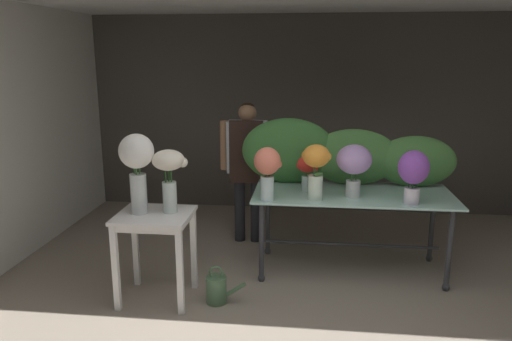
{
  "coord_description": "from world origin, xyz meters",
  "views": [
    {
      "loc": [
        0.06,
        -2.73,
        2.11
      ],
      "look_at": [
        -0.41,
        1.39,
        1.12
      ],
      "focal_mm": 34.13,
      "sensor_mm": 36.0,
      "label": 1
    }
  ],
  "objects_px": {
    "side_table_white": "(155,227)",
    "florist": "(247,158)",
    "vase_coral_peonies": "(267,168)",
    "vase_violet_roses": "(414,172)",
    "vase_scarlet_dahlias": "(307,169)",
    "vase_sunset_tulips": "(316,166)",
    "vase_white_roses_tall": "(137,164)",
    "display_table_glass": "(352,205)",
    "watering_can": "(217,289)",
    "vase_lilac_stock": "(354,163)",
    "vase_cream_lisianthus_tall": "(169,171)"
  },
  "relations": [
    {
      "from": "side_table_white",
      "to": "vase_violet_roses",
      "type": "relative_size",
      "value": 1.63
    },
    {
      "from": "side_table_white",
      "to": "vase_violet_roses",
      "type": "xyz_separation_m",
      "value": [
        2.22,
        0.47,
        0.44
      ]
    },
    {
      "from": "vase_scarlet_dahlias",
      "to": "side_table_white",
      "type": "bearing_deg",
      "value": -148.75
    },
    {
      "from": "vase_cream_lisianthus_tall",
      "to": "watering_can",
      "type": "height_order",
      "value": "vase_cream_lisianthus_tall"
    },
    {
      "from": "vase_scarlet_dahlias",
      "to": "vase_cream_lisianthus_tall",
      "type": "bearing_deg",
      "value": -147.97
    },
    {
      "from": "watering_can",
      "to": "vase_white_roses_tall",
      "type": "bearing_deg",
      "value": 178.36
    },
    {
      "from": "display_table_glass",
      "to": "vase_cream_lisianthus_tall",
      "type": "relative_size",
      "value": 3.48
    },
    {
      "from": "vase_scarlet_dahlias",
      "to": "vase_violet_roses",
      "type": "height_order",
      "value": "vase_violet_roses"
    },
    {
      "from": "vase_cream_lisianthus_tall",
      "to": "vase_scarlet_dahlias",
      "type": "bearing_deg",
      "value": 32.03
    },
    {
      "from": "vase_cream_lisianthus_tall",
      "to": "vase_white_roses_tall",
      "type": "bearing_deg",
      "value": -167.59
    },
    {
      "from": "florist",
      "to": "side_table_white",
      "type": "bearing_deg",
      "value": -112.96
    },
    {
      "from": "side_table_white",
      "to": "watering_can",
      "type": "distance_m",
      "value": 0.76
    },
    {
      "from": "vase_lilac_stock",
      "to": "vase_cream_lisianthus_tall",
      "type": "distance_m",
      "value": 1.69
    },
    {
      "from": "watering_can",
      "to": "vase_coral_peonies",
      "type": "bearing_deg",
      "value": 48.78
    },
    {
      "from": "vase_cream_lisianthus_tall",
      "to": "watering_can",
      "type": "distance_m",
      "value": 1.11
    },
    {
      "from": "florist",
      "to": "vase_coral_peonies",
      "type": "bearing_deg",
      "value": -72.84
    },
    {
      "from": "vase_scarlet_dahlias",
      "to": "vase_sunset_tulips",
      "type": "distance_m",
      "value": 0.31
    },
    {
      "from": "florist",
      "to": "vase_white_roses_tall",
      "type": "distance_m",
      "value": 1.65
    },
    {
      "from": "florist",
      "to": "vase_cream_lisianthus_tall",
      "type": "xyz_separation_m",
      "value": [
        -0.49,
        -1.4,
        0.16
      ]
    },
    {
      "from": "vase_lilac_stock",
      "to": "vase_sunset_tulips",
      "type": "distance_m",
      "value": 0.38
    },
    {
      "from": "vase_lilac_stock",
      "to": "vase_coral_peonies",
      "type": "bearing_deg",
      "value": -165.46
    },
    {
      "from": "side_table_white",
      "to": "vase_violet_roses",
      "type": "bearing_deg",
      "value": 11.98
    },
    {
      "from": "vase_coral_peonies",
      "to": "side_table_white",
      "type": "bearing_deg",
      "value": -155.12
    },
    {
      "from": "vase_sunset_tulips",
      "to": "vase_cream_lisianthus_tall",
      "type": "bearing_deg",
      "value": -160.57
    },
    {
      "from": "vase_lilac_stock",
      "to": "vase_scarlet_dahlias",
      "type": "height_order",
      "value": "vase_lilac_stock"
    },
    {
      "from": "display_table_glass",
      "to": "side_table_white",
      "type": "distance_m",
      "value": 1.89
    },
    {
      "from": "side_table_white",
      "to": "vase_coral_peonies",
      "type": "bearing_deg",
      "value": 24.88
    },
    {
      "from": "watering_can",
      "to": "display_table_glass",
      "type": "bearing_deg",
      "value": 33.29
    },
    {
      "from": "vase_lilac_stock",
      "to": "vase_cream_lisianthus_tall",
      "type": "bearing_deg",
      "value": -159.96
    },
    {
      "from": "florist",
      "to": "vase_lilac_stock",
      "type": "distance_m",
      "value": 1.38
    },
    {
      "from": "side_table_white",
      "to": "florist",
      "type": "xyz_separation_m",
      "value": [
        0.62,
        1.45,
        0.32
      ]
    },
    {
      "from": "vase_violet_roses",
      "to": "watering_can",
      "type": "distance_m",
      "value": 2.01
    },
    {
      "from": "florist",
      "to": "vase_white_roses_tall",
      "type": "bearing_deg",
      "value": -117.04
    },
    {
      "from": "florist",
      "to": "vase_lilac_stock",
      "type": "xyz_separation_m",
      "value": [
        1.1,
        -0.82,
        0.15
      ]
    },
    {
      "from": "display_table_glass",
      "to": "vase_white_roses_tall",
      "type": "height_order",
      "value": "vase_white_roses_tall"
    },
    {
      "from": "display_table_glass",
      "to": "side_table_white",
      "type": "relative_size",
      "value": 2.41
    },
    {
      "from": "vase_coral_peonies",
      "to": "vase_violet_roses",
      "type": "height_order",
      "value": "vase_coral_peonies"
    },
    {
      "from": "display_table_glass",
      "to": "watering_can",
      "type": "distance_m",
      "value": 1.53
    },
    {
      "from": "watering_can",
      "to": "vase_sunset_tulips",
      "type": "bearing_deg",
      "value": 31.64
    },
    {
      "from": "vase_violet_roses",
      "to": "side_table_white",
      "type": "bearing_deg",
      "value": -168.02
    },
    {
      "from": "vase_lilac_stock",
      "to": "vase_violet_roses",
      "type": "xyz_separation_m",
      "value": [
        0.51,
        -0.16,
        -0.03
      ]
    },
    {
      "from": "display_table_glass",
      "to": "vase_violet_roses",
      "type": "distance_m",
      "value": 0.71
    },
    {
      "from": "vase_sunset_tulips",
      "to": "vase_lilac_stock",
      "type": "bearing_deg",
      "value": 22.12
    },
    {
      "from": "vase_white_roses_tall",
      "to": "display_table_glass",
      "type": "bearing_deg",
      "value": 22.41
    },
    {
      "from": "vase_scarlet_dahlias",
      "to": "florist",
      "type": "bearing_deg",
      "value": 135.01
    },
    {
      "from": "side_table_white",
      "to": "vase_cream_lisianthus_tall",
      "type": "xyz_separation_m",
      "value": [
        0.13,
        0.06,
        0.49
      ]
    },
    {
      "from": "vase_violet_roses",
      "to": "vase_sunset_tulips",
      "type": "bearing_deg",
      "value": 178.58
    },
    {
      "from": "florist",
      "to": "vase_violet_roses",
      "type": "height_order",
      "value": "florist"
    },
    {
      "from": "vase_violet_roses",
      "to": "vase_white_roses_tall",
      "type": "relative_size",
      "value": 0.71
    },
    {
      "from": "vase_scarlet_dahlias",
      "to": "vase_sunset_tulips",
      "type": "height_order",
      "value": "vase_sunset_tulips"
    }
  ]
}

